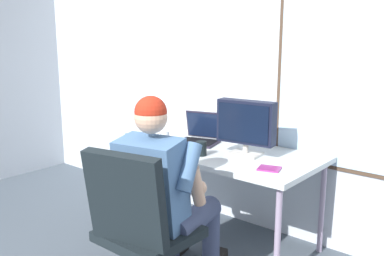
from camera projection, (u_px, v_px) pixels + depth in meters
The scene contains 9 objects.
wall_rear at pixel (273, 68), 3.41m from camera, with size 5.90×0.08×2.68m.
desk at pixel (218, 156), 3.34m from camera, with size 1.55×0.78×0.73m.
office_chair at pixel (138, 222), 2.47m from camera, with size 0.59×0.61×0.99m.
person_seated at pixel (164, 191), 2.68m from camera, with size 0.60×0.85×1.26m.
crt_monitor at pixel (246, 124), 3.13m from camera, with size 0.44×0.20×0.40m.
laptop at pixel (201, 134), 3.56m from camera, with size 0.39×0.37×0.24m.
wine_glass at pixel (165, 137), 3.36m from camera, with size 0.07×0.07×0.13m.
cd_case at pixel (269, 169), 2.84m from camera, with size 0.17×0.16×0.01m.
coffee_mug at pixel (201, 148), 3.16m from camera, with size 0.08×0.08×0.11m.
Camera 1 is at (1.75, -0.64, 1.60)m, focal length 40.78 mm.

